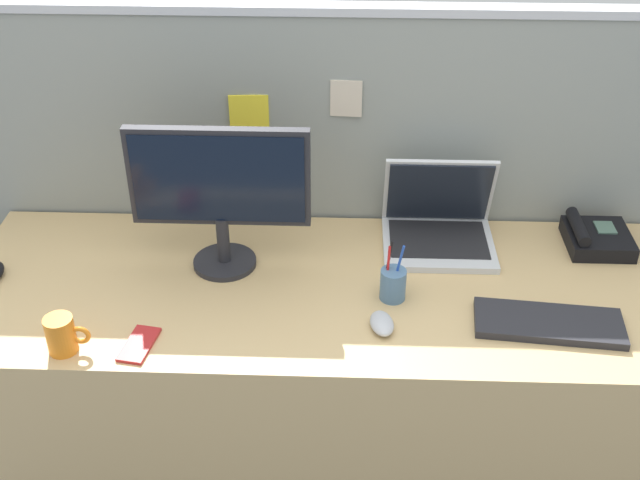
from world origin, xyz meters
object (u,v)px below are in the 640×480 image
laptop (438,222)px  computer_mouse_left_hand (382,323)px  keyboard_main (549,323)px  pen_cup (393,284)px  cell_phone_red_case (139,344)px  coffee_mug (62,335)px  desk_phone (595,237)px  desktop_monitor (220,187)px

laptop → computer_mouse_left_hand: laptop is taller
laptop → keyboard_main: laptop is taller
laptop → pen_cup: laptop is taller
keyboard_main → cell_phone_red_case: keyboard_main is taller
laptop → coffee_mug: bearing=-150.8°
laptop → cell_phone_red_case: (-0.79, -0.52, -0.06)m
desk_phone → computer_mouse_left_hand: 0.77m
laptop → desk_phone: 0.47m
desktop_monitor → computer_mouse_left_hand: 0.58m
cell_phone_red_case → pen_cup: bearing=28.8°
keyboard_main → computer_mouse_left_hand: 0.43m
desktop_monitor → cell_phone_red_case: size_ratio=3.62×
desk_phone → pen_cup: size_ratio=1.10×
pen_cup → coffee_mug: bearing=-163.3°
desktop_monitor → keyboard_main: size_ratio=1.31×
laptop → coffee_mug: 1.11m
keyboard_main → computer_mouse_left_hand: size_ratio=3.78×
desktop_monitor → desk_phone: (1.09, 0.13, -0.22)m
coffee_mug → laptop: bearing=29.2°
pen_cup → coffee_mug: size_ratio=1.56×
laptop → coffee_mug: size_ratio=2.95×
laptop → desk_phone: (0.47, -0.01, -0.03)m
laptop → coffee_mug: laptop is taller
coffee_mug → cell_phone_red_case: bearing=7.2°
desktop_monitor → computer_mouse_left_hand: desktop_monitor is taller
computer_mouse_left_hand → coffee_mug: 0.80m
pen_cup → cell_phone_red_case: 0.68m
cell_phone_red_case → desktop_monitor: bearing=75.6°
laptop → pen_cup: (-0.15, -0.29, -0.02)m
computer_mouse_left_hand → cell_phone_red_case: 0.62m
pen_cup → desktop_monitor: bearing=162.6°
desktop_monitor → cell_phone_red_case: (-0.17, -0.37, -0.25)m
computer_mouse_left_hand → cell_phone_red_case: size_ratio=0.73×
desktop_monitor → computer_mouse_left_hand: bearing=-32.3°
laptop → computer_mouse_left_hand: size_ratio=3.27×
computer_mouse_left_hand → desktop_monitor: bearing=138.1°
laptop → cell_phone_red_case: bearing=-146.6°
computer_mouse_left_hand → desk_phone: bearing=22.9°
desktop_monitor → desk_phone: bearing=6.9°
desktop_monitor → keyboard_main: (0.88, -0.26, -0.24)m
pen_cup → coffee_mug: (-0.82, -0.25, 0.00)m
desktop_monitor → pen_cup: 0.54m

